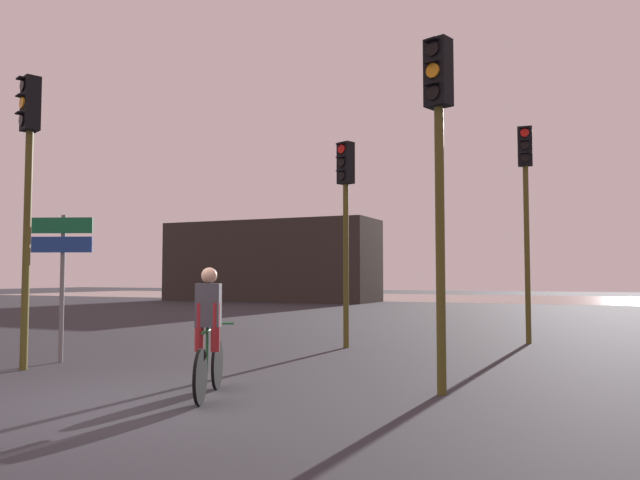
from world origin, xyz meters
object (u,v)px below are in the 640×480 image
at_px(traffic_light_center, 346,204).
at_px(cyclist, 209,331).
at_px(traffic_light_near_right, 439,146).
at_px(distant_building, 270,261).
at_px(direction_sign_post, 62,260).
at_px(traffic_light_near_left, 28,166).
at_px(traffic_light_far_right, 526,193).

relative_size(traffic_light_center, cyclist, 2.71).
xyz_separation_m(traffic_light_near_right, cyclist, (-2.62, -1.37, -2.39)).
height_order(traffic_light_near_right, cyclist, traffic_light_near_right).
xyz_separation_m(distant_building, direction_sign_post, (9.68, -25.47, -0.63)).
relative_size(distant_building, traffic_light_center, 3.01).
distance_m(traffic_light_near_left, traffic_light_center, 6.20).
bearing_deg(direction_sign_post, cyclist, 137.89).
height_order(traffic_light_center, traffic_light_far_right, traffic_light_far_right).
height_order(traffic_light_near_left, traffic_light_near_right, traffic_light_near_left).
height_order(traffic_light_far_right, direction_sign_post, traffic_light_far_right).
xyz_separation_m(traffic_light_center, traffic_light_near_right, (3.05, -4.38, 0.15)).
bearing_deg(traffic_light_far_right, traffic_light_near_right, 81.78).
height_order(distant_building, traffic_light_near_left, distant_building).
distance_m(distant_building, direction_sign_post, 27.25).
bearing_deg(cyclist, direction_sign_post, 136.44).
relative_size(traffic_light_near_left, traffic_light_far_right, 0.98).
relative_size(traffic_light_far_right, cyclist, 3.04).
bearing_deg(traffic_light_far_right, cyclist, 64.93).
xyz_separation_m(traffic_light_near_left, direction_sign_post, (-0.14, 0.88, -1.53)).
bearing_deg(traffic_light_center, traffic_light_far_right, -122.96).
distance_m(traffic_light_far_right, traffic_light_near_right, 6.84).
relative_size(distant_building, cyclist, 8.16).
xyz_separation_m(distant_building, traffic_light_near_right, (16.48, -25.71, 0.78)).
xyz_separation_m(traffic_light_far_right, direction_sign_post, (-7.21, -6.59, -1.60)).
height_order(distant_building, traffic_light_far_right, traffic_light_far_right).
bearing_deg(traffic_light_near_left, traffic_light_near_right, -151.49).
height_order(distant_building, traffic_light_center, distant_building).
distance_m(traffic_light_near_left, traffic_light_far_right, 10.29).
bearing_deg(distant_building, traffic_light_near_left, -69.57).
distance_m(traffic_light_center, cyclist, 6.18).
bearing_deg(traffic_light_center, direction_sign_post, 69.52).
bearing_deg(traffic_light_center, traffic_light_near_right, 146.51).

